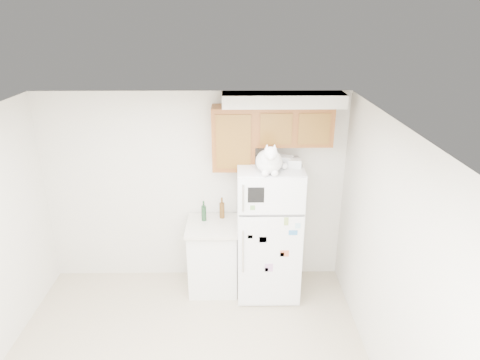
{
  "coord_description": "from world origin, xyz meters",
  "views": [
    {
      "loc": [
        0.51,
        -3.04,
        3.36
      ],
      "look_at": [
        0.57,
        1.55,
        1.55
      ],
      "focal_mm": 32.0,
      "sensor_mm": 36.0,
      "label": 1
    }
  ],
  "objects_px": {
    "storage_box_back": "(284,160)",
    "bottle_amber": "(222,208)",
    "refrigerator": "(268,231)",
    "base_counter": "(213,256)",
    "storage_box_front": "(295,163)",
    "bottle_green": "(204,211)",
    "cat": "(270,161)"
  },
  "relations": [
    {
      "from": "refrigerator",
      "to": "bottle_green",
      "type": "xyz_separation_m",
      "value": [
        -0.8,
        0.17,
        0.2
      ]
    },
    {
      "from": "bottle_green",
      "to": "base_counter",
      "type": "bearing_deg",
      "value": -41.11
    },
    {
      "from": "base_counter",
      "to": "bottle_amber",
      "type": "xyz_separation_m",
      "value": [
        0.12,
        0.17,
        0.6
      ]
    },
    {
      "from": "storage_box_back",
      "to": "bottle_green",
      "type": "relative_size",
      "value": 0.68
    },
    {
      "from": "refrigerator",
      "to": "cat",
      "type": "xyz_separation_m",
      "value": [
        -0.03,
        -0.22,
        0.99
      ]
    },
    {
      "from": "cat",
      "to": "storage_box_front",
      "type": "relative_size",
      "value": 3.56
    },
    {
      "from": "base_counter",
      "to": "storage_box_front",
      "type": "distance_m",
      "value": 1.61
    },
    {
      "from": "storage_box_back",
      "to": "bottle_amber",
      "type": "distance_m",
      "value": 1.03
    },
    {
      "from": "bottle_green",
      "to": "storage_box_front",
      "type": "bearing_deg",
      "value": -10.57
    },
    {
      "from": "refrigerator",
      "to": "storage_box_front",
      "type": "relative_size",
      "value": 11.33
    },
    {
      "from": "cat",
      "to": "storage_box_front",
      "type": "xyz_separation_m",
      "value": [
        0.31,
        0.19,
        -0.1
      ]
    },
    {
      "from": "cat",
      "to": "refrigerator",
      "type": "bearing_deg",
      "value": 82.7
    },
    {
      "from": "base_counter",
      "to": "storage_box_back",
      "type": "xyz_separation_m",
      "value": [
        0.86,
        -0.01,
        1.29
      ]
    },
    {
      "from": "refrigerator",
      "to": "base_counter",
      "type": "bearing_deg",
      "value": 173.91
    },
    {
      "from": "refrigerator",
      "to": "base_counter",
      "type": "xyz_separation_m",
      "value": [
        -0.69,
        0.07,
        -0.39
      ]
    },
    {
      "from": "cat",
      "to": "bottle_amber",
      "type": "bearing_deg",
      "value": 140.02
    },
    {
      "from": "storage_box_front",
      "to": "storage_box_back",
      "type": "bearing_deg",
      "value": 149.87
    },
    {
      "from": "refrigerator",
      "to": "storage_box_back",
      "type": "distance_m",
      "value": 0.92
    },
    {
      "from": "base_counter",
      "to": "storage_box_back",
      "type": "relative_size",
      "value": 5.11
    },
    {
      "from": "refrigerator",
      "to": "cat",
      "type": "bearing_deg",
      "value": -97.3
    },
    {
      "from": "cat",
      "to": "bottle_green",
      "type": "relative_size",
      "value": 2.02
    },
    {
      "from": "bottle_amber",
      "to": "storage_box_back",
      "type": "bearing_deg",
      "value": -13.47
    },
    {
      "from": "refrigerator",
      "to": "bottle_green",
      "type": "height_order",
      "value": "refrigerator"
    },
    {
      "from": "storage_box_front",
      "to": "refrigerator",
      "type": "bearing_deg",
      "value": -176.38
    },
    {
      "from": "storage_box_back",
      "to": "cat",
      "type": "bearing_deg",
      "value": -106.13
    },
    {
      "from": "bottle_amber",
      "to": "storage_box_front",
      "type": "bearing_deg",
      "value": -17.68
    },
    {
      "from": "bottle_amber",
      "to": "refrigerator",
      "type": "bearing_deg",
      "value": -22.65
    },
    {
      "from": "refrigerator",
      "to": "storage_box_front",
      "type": "bearing_deg",
      "value": -6.69
    },
    {
      "from": "base_counter",
      "to": "bottle_green",
      "type": "relative_size",
      "value": 3.48
    },
    {
      "from": "storage_box_back",
      "to": "storage_box_front",
      "type": "bearing_deg",
      "value": -21.23
    },
    {
      "from": "base_counter",
      "to": "cat",
      "type": "bearing_deg",
      "value": -23.78
    },
    {
      "from": "storage_box_front",
      "to": "bottle_amber",
      "type": "height_order",
      "value": "storage_box_front"
    }
  ]
}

